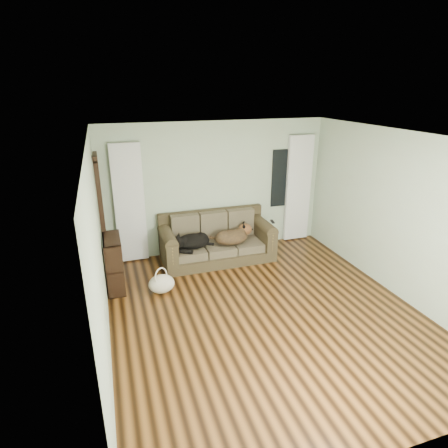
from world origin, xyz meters
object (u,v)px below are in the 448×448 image
object	(u,v)px
sofa	(217,238)
tote_bag	(162,284)
dog_shepherd	(233,236)
bookshelf	(114,261)
dog_black_lab	(191,242)

from	to	relation	value
sofa	tote_bag	distance (m)	1.57
tote_bag	dog_shepherd	bearing A→B (deg)	28.13
dog_shepherd	tote_bag	distance (m)	1.76
dog_shepherd	bookshelf	world-z (taller)	bookshelf
tote_bag	bookshelf	bearing A→B (deg)	150.81
sofa	bookshelf	bearing A→B (deg)	-164.96
dog_black_lab	tote_bag	bearing A→B (deg)	-127.62
dog_shepherd	sofa	bearing A→B (deg)	-20.48
dog_black_lab	bookshelf	bearing A→B (deg)	-160.07
dog_black_lab	dog_shepherd	bearing A→B (deg)	1.50
sofa	dog_shepherd	distance (m)	0.30
tote_bag	bookshelf	size ratio (longest dim) A/B	0.47
tote_bag	bookshelf	xyz separation A→B (m)	(-0.71, 0.40, 0.34)
sofa	tote_bag	bearing A→B (deg)	-143.50
dog_shepherd	tote_bag	size ratio (longest dim) A/B	1.58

